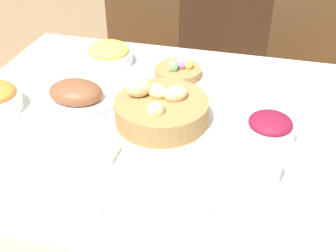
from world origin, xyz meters
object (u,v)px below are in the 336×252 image
(chair_far_right, at_px, (307,73))
(beet_salad_bowl, at_px, (270,128))
(drinking_cup, at_px, (269,169))
(dinner_plate, at_px, (164,203))
(bread_basket, at_px, (161,109))
(knife, at_px, (221,214))
(chair_far_left, at_px, (139,54))
(ham_platter, at_px, (76,94))
(butter_dish, at_px, (97,151))
(sideboard, at_px, (204,7))
(spoon, at_px, (233,216))
(pineapple_bowl, at_px, (109,54))
(fork, at_px, (111,193))
(egg_basket, at_px, (179,70))

(chair_far_right, relative_size, beet_salad_bowl, 6.04)
(beet_salad_bowl, xyz_separation_m, drinking_cup, (0.01, -0.21, 0.01))
(dinner_plate, bearing_deg, bread_basket, 106.23)
(knife, bearing_deg, beet_salad_bowl, 77.44)
(chair_far_right, bearing_deg, chair_far_left, 175.72)
(ham_platter, xyz_separation_m, beet_salad_bowl, (0.69, -0.06, 0.01))
(drinking_cup, distance_m, butter_dish, 0.50)
(chair_far_right, xyz_separation_m, dinner_plate, (-0.42, -1.29, 0.23))
(beet_salad_bowl, bearing_deg, sideboard, 105.73)
(chair_far_left, height_order, spoon, chair_far_left)
(butter_dish, bearing_deg, pineapple_bowl, 107.40)
(chair_far_left, distance_m, fork, 1.35)
(sideboard, height_order, dinner_plate, sideboard)
(butter_dish, bearing_deg, chair_far_right, 59.61)
(spoon, bearing_deg, butter_dish, 158.36)
(pineapple_bowl, bearing_deg, chair_far_left, 95.68)
(bread_basket, bearing_deg, fork, -96.22)
(chair_far_right, height_order, drinking_cup, chair_far_right)
(ham_platter, xyz_separation_m, pineapple_bowl, (0.01, 0.31, 0.01))
(dinner_plate, bearing_deg, egg_basket, 100.04)
(butter_dish, bearing_deg, egg_basket, 77.17)
(chair_far_right, height_order, chair_far_left, same)
(egg_basket, xyz_separation_m, spoon, (0.30, -0.69, -0.02))
(ham_platter, xyz_separation_m, fork, (0.29, -0.42, -0.02))
(fork, distance_m, drinking_cup, 0.43)
(knife, distance_m, spoon, 0.03)
(dinner_plate, xyz_separation_m, knife, (0.15, 0.00, -0.00))
(bread_basket, bearing_deg, chair_far_left, 112.34)
(chair_far_right, height_order, fork, chair_far_right)
(ham_platter, height_order, pineapple_bowl, pineapple_bowl)
(dinner_plate, relative_size, fork, 1.40)
(chair_far_right, height_order, pineapple_bowl, chair_far_right)
(chair_far_right, distance_m, butter_dish, 1.35)
(dinner_plate, height_order, knife, dinner_plate)
(knife, xyz_separation_m, spoon, (0.03, 0.00, 0.00))
(pineapple_bowl, bearing_deg, sideboard, 85.32)
(fork, bearing_deg, dinner_plate, 2.51)
(egg_basket, bearing_deg, bread_basket, -87.45)
(ham_platter, bearing_deg, chair_far_left, 93.12)
(drinking_cup, bearing_deg, pineapple_bowl, 139.60)
(chair_far_left, relative_size, egg_basket, 5.30)
(chair_far_right, bearing_deg, knife, -106.28)
(egg_basket, bearing_deg, fork, -92.17)
(sideboard, bearing_deg, chair_far_right, -54.58)
(egg_basket, relative_size, fork, 1.05)
(egg_basket, relative_size, dinner_plate, 0.75)
(egg_basket, bearing_deg, pineapple_bowl, 172.70)
(pineapple_bowl, relative_size, butter_dish, 1.69)
(sideboard, distance_m, egg_basket, 1.66)
(pineapple_bowl, relative_size, knife, 1.12)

